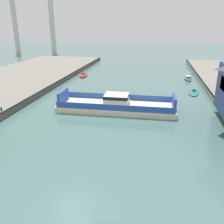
# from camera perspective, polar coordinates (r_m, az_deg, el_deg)

# --- Properties ---
(ground_plane) EXTENTS (400.00, 400.00, 0.00)m
(ground_plane) POSITION_cam_1_polar(r_m,az_deg,el_deg) (23.81, -9.26, -20.84)
(ground_plane) COLOR #476B66
(chain_ferry) EXTENTS (22.08, 7.15, 3.30)m
(chain_ferry) POSITION_cam_1_polar(r_m,az_deg,el_deg) (45.70, 1.07, 1.59)
(chain_ferry) COLOR beige
(chain_ferry) RESTS_ON ground
(moored_boat_near_left) EXTENTS (3.33, 7.74, 0.85)m
(moored_boat_near_left) POSITION_cam_1_polar(r_m,az_deg,el_deg) (60.86, 18.68, 4.47)
(moored_boat_near_left) COLOR #237075
(moored_boat_near_left) RESTS_ON ground
(moored_boat_near_right) EXTENTS (2.21, 5.89, 1.23)m
(moored_boat_near_right) POSITION_cam_1_polar(r_m,az_deg,el_deg) (74.76, 17.40, 7.59)
(moored_boat_near_right) COLOR #237075
(moored_boat_near_right) RESTS_ON ground
(moored_boat_mid_right) EXTENTS (3.17, 6.78, 1.04)m
(moored_boat_mid_right) POSITION_cam_1_polar(r_m,az_deg,el_deg) (77.19, -6.74, 8.61)
(moored_boat_mid_right) COLOR red
(moored_boat_mid_right) RESTS_ON ground
(bollard_left_far) EXTENTS (0.32, 0.32, 0.71)m
(bollard_left_far) POSITION_cam_1_polar(r_m,az_deg,el_deg) (45.78, -24.59, 0.67)
(bollard_left_far) COLOR black
(bollard_left_far) RESTS_ON quay_left
(smokestack_distant_a) EXTENTS (2.82, 2.82, 32.36)m
(smokestack_distant_a) POSITION_cam_1_polar(r_m,az_deg,el_deg) (138.51, -13.97, 20.28)
(smokestack_distant_a) COLOR beige
(smokestack_distant_a) RESTS_ON ground
(smokestack_distant_b) EXTENTS (2.73, 2.73, 38.99)m
(smokestack_distant_b) POSITION_cam_1_polar(r_m,az_deg,el_deg) (141.95, -22.14, 20.80)
(smokestack_distant_b) COLOR beige
(smokestack_distant_b) RESTS_ON ground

